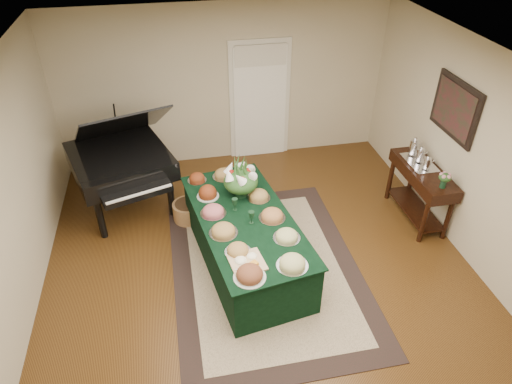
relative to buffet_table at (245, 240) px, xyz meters
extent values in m
plane|color=black|center=(0.16, -0.21, -0.37)|extent=(6.00, 6.00, 0.00)
cube|color=black|center=(0.23, -0.20, -0.37)|extent=(2.40, 3.36, 0.01)
cube|color=beige|center=(0.23, -0.20, -0.36)|extent=(1.92, 2.88, 0.01)
cube|color=silver|center=(0.76, 2.77, 0.68)|extent=(1.05, 0.04, 2.10)
cube|color=white|center=(0.76, 2.75, 0.63)|extent=(0.90, 0.06, 2.00)
cube|color=black|center=(0.00, 0.00, -0.01)|extent=(1.40, 2.43, 0.72)
cube|color=black|center=(0.00, 0.00, 0.36)|extent=(1.47, 2.50, 0.02)
cylinder|color=silver|center=(-0.19, -0.60, 0.37)|extent=(0.30, 0.30, 0.01)
ellipsoid|color=#B08446|center=(-0.19, -0.60, 0.41)|extent=(0.25, 0.25, 0.07)
cylinder|color=silver|center=(0.17, 1.03, 0.37)|extent=(0.30, 0.30, 0.01)
ellipsoid|color=#455D18|center=(0.17, 1.03, 0.42)|extent=(0.24, 0.24, 0.09)
cylinder|color=silver|center=(0.33, -0.07, 0.37)|extent=(0.34, 0.34, 0.01)
ellipsoid|color=#B67641|center=(0.33, -0.07, 0.42)|extent=(0.28, 0.28, 0.09)
cylinder|color=#B6C0B5|center=(-0.40, 0.54, 0.37)|extent=(0.30, 0.30, 0.01)
ellipsoid|color=maroon|center=(-0.40, 0.54, 0.44)|extent=(0.24, 0.24, 0.12)
cylinder|color=silver|center=(0.41, -0.48, 0.37)|extent=(0.32, 0.32, 0.01)
ellipsoid|color=#D1D183|center=(0.41, -0.48, 0.41)|extent=(0.26, 0.26, 0.07)
cylinder|color=silver|center=(0.36, -0.94, 0.37)|extent=(0.35, 0.35, 0.01)
ellipsoid|color=#D1D183|center=(0.36, -0.94, 0.42)|extent=(0.29, 0.29, 0.09)
cylinder|color=silver|center=(-0.51, 0.95, 0.37)|extent=(0.27, 0.27, 0.01)
ellipsoid|color=maroon|center=(-0.51, 0.95, 0.42)|extent=(0.22, 0.22, 0.08)
cylinder|color=silver|center=(-0.13, 0.97, 0.37)|extent=(0.32, 0.32, 0.01)
ellipsoid|color=#B08446|center=(-0.13, 0.97, 0.42)|extent=(0.26, 0.26, 0.08)
cylinder|color=#B6C0B5|center=(-0.13, -1.02, 0.37)|extent=(0.35, 0.35, 0.01)
ellipsoid|color=brown|center=(-0.13, -1.02, 0.43)|extent=(0.29, 0.29, 0.10)
cylinder|color=silver|center=(0.25, 0.37, 0.37)|extent=(0.31, 0.31, 0.01)
ellipsoid|color=#B08446|center=(0.25, 0.37, 0.42)|extent=(0.25, 0.25, 0.09)
cylinder|color=silver|center=(-0.31, -0.24, 0.37)|extent=(0.35, 0.35, 0.01)
ellipsoid|color=#B08446|center=(-0.31, -0.24, 0.42)|extent=(0.29, 0.29, 0.08)
cylinder|color=silver|center=(-0.38, 0.16, 0.37)|extent=(0.33, 0.33, 0.01)
ellipsoid|color=#CB6569|center=(-0.38, 0.16, 0.42)|extent=(0.27, 0.27, 0.08)
cube|color=tan|center=(-0.12, -0.79, 0.38)|extent=(0.43, 0.43, 0.02)
ellipsoid|color=white|center=(-0.19, -0.76, 0.42)|extent=(0.14, 0.14, 0.08)
ellipsoid|color=white|center=(-0.05, -0.72, 0.42)|extent=(0.12, 0.12, 0.07)
cube|color=orange|center=(-0.06, -0.87, 0.41)|extent=(0.11, 0.10, 0.05)
cylinder|color=black|center=(0.03, 0.49, 0.45)|extent=(0.18, 0.18, 0.18)
ellipsoid|color=#285321|center=(0.03, 0.49, 0.58)|extent=(0.45, 0.45, 0.29)
cylinder|color=black|center=(-1.89, 0.90, -0.04)|extent=(0.10, 0.10, 0.66)
cylinder|color=black|center=(-0.90, 1.22, -0.04)|extent=(0.10, 0.10, 0.66)
cylinder|color=black|center=(-1.77, 2.18, -0.04)|extent=(0.10, 0.10, 0.66)
cube|color=black|center=(-1.58, 1.60, 0.43)|extent=(1.70, 1.76, 0.28)
cube|color=black|center=(-1.32, 0.83, 0.34)|extent=(0.97, 0.50, 0.10)
cube|color=black|center=(-1.48, 1.79, 0.92)|extent=(1.53, 1.37, 0.73)
cylinder|color=#97693D|center=(-0.68, 1.06, -0.23)|extent=(0.45, 0.45, 0.28)
cylinder|color=black|center=(2.47, -0.08, -0.04)|extent=(0.07, 0.07, 0.67)
cylinder|color=black|center=(2.83, -0.08, -0.04)|extent=(0.07, 0.07, 0.67)
cylinder|color=black|center=(2.47, 0.98, -0.04)|extent=(0.07, 0.07, 0.67)
cylinder|color=black|center=(2.83, 0.98, -0.04)|extent=(0.07, 0.07, 0.67)
cube|color=black|center=(2.65, 0.45, 0.39)|extent=(0.45, 1.26, 0.18)
cube|color=black|center=(2.65, 0.45, -0.22)|extent=(0.38, 1.11, 0.03)
cube|color=silver|center=(2.65, 0.61, 0.49)|extent=(0.34, 0.58, 0.02)
cylinder|color=black|center=(2.65, -0.02, 0.54)|extent=(0.08, 0.08, 0.12)
ellipsoid|color=pink|center=(2.65, -0.02, 0.65)|extent=(0.18, 0.18, 0.12)
cube|color=black|center=(2.88, 0.45, 1.38)|extent=(0.04, 0.95, 0.75)
cube|color=#511521|center=(2.85, 0.45, 1.38)|extent=(0.01, 0.82, 0.62)
camera|label=1|loc=(-0.74, -4.40, 3.91)|focal=32.00mm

